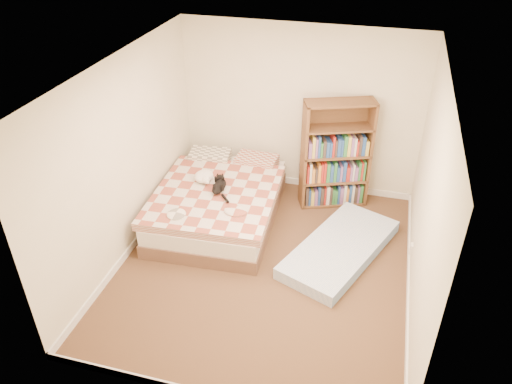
% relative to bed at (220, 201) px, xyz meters
% --- Properties ---
extents(room, '(3.51, 4.01, 2.51)m').
position_rel_bed_xyz_m(room, '(0.87, -0.84, 0.93)').
color(room, '#4C3420').
rests_on(room, ground).
extents(bed, '(1.72, 2.28, 0.59)m').
position_rel_bed_xyz_m(bed, '(0.00, 0.00, 0.00)').
color(bed, brown).
rests_on(bed, room).
extents(bookshelf, '(1.07, 0.65, 1.60)m').
position_rel_bed_xyz_m(bookshelf, '(1.48, 0.81, 0.31)').
color(bookshelf, '#53351C').
rests_on(bookshelf, room).
extents(floor_mattress, '(1.44, 1.99, 0.16)m').
position_rel_bed_xyz_m(floor_mattress, '(1.75, -0.39, -0.19)').
color(floor_mattress, '#7D9FD0').
rests_on(floor_mattress, room).
extents(black_cat, '(0.26, 0.61, 0.14)m').
position_rel_bed_xyz_m(black_cat, '(0.05, -0.11, 0.32)').
color(black_cat, black).
rests_on(black_cat, bed).
extents(white_dog, '(0.31, 0.33, 0.14)m').
position_rel_bed_xyz_m(white_dog, '(-0.23, 0.04, 0.33)').
color(white_dog, white).
rests_on(white_dog, bed).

